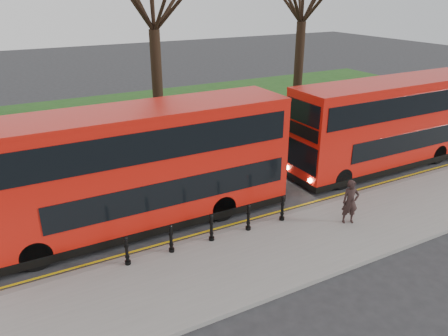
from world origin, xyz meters
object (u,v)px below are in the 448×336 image
bollard_row (211,228)px  bus_rear (389,124)px  pedestrian (350,202)px  bus_lead (141,169)px

bollard_row → bus_rear: bus_rear is taller
bus_rear → pedestrian: (-6.06, -3.81, -1.21)m
bus_rear → bollard_row: bearing=-167.9°
bus_rear → pedestrian: 7.26m
pedestrian → bus_rear: bearing=55.4°
bollard_row → pedestrian: bearing=-14.7°
bollard_row → pedestrian: size_ratio=3.62×
bollard_row → bus_rear: bearing=12.1°
bus_lead → bus_rear: bearing=-0.5°
pedestrian → bollard_row: bearing=-171.4°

